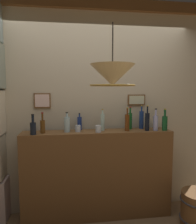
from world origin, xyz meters
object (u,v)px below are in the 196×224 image
(liquor_bottle_vodka, at_px, (43,126))
(glass_tumbler_rocks, at_px, (98,129))
(liquor_bottle_whiskey, at_px, (156,122))
(liquor_bottle_bourbon, at_px, (130,120))
(liquor_bottle_gin, at_px, (33,127))
(liquor_bottle_vermouth, at_px, (141,120))
(liquor_bottle_mezcal, at_px, (103,122))
(liquor_bottle_port, at_px, (80,123))
(liquor_bottle_sherry, at_px, (165,122))
(liquor_bottle_rum, at_px, (127,122))
(liquor_bottle_brandy, at_px, (67,124))
(pendant_lamp, at_px, (112,76))
(glass_tumbler_highball, at_px, (78,129))
(liquor_bottle_scotch, at_px, (147,121))

(liquor_bottle_vodka, bearing_deg, glass_tumbler_rocks, -3.69)
(liquor_bottle_whiskey, relative_size, liquor_bottle_bourbon, 0.95)
(liquor_bottle_whiskey, height_order, liquor_bottle_gin, liquor_bottle_whiskey)
(liquor_bottle_vermouth, xyz_separation_m, liquor_bottle_bourbon, (-0.16, -0.02, -0.01))
(liquor_bottle_mezcal, bearing_deg, liquor_bottle_vermouth, 6.32)
(liquor_bottle_port, height_order, liquor_bottle_gin, liquor_bottle_gin)
(liquor_bottle_vermouth, distance_m, liquor_bottle_sherry, 0.31)
(liquor_bottle_vodka, bearing_deg, liquor_bottle_port, 17.46)
(liquor_bottle_rum, height_order, liquor_bottle_whiskey, liquor_bottle_rum)
(liquor_bottle_port, xyz_separation_m, liquor_bottle_vermouth, (0.83, -0.02, 0.03))
(liquor_bottle_bourbon, bearing_deg, liquor_bottle_gin, -171.41)
(liquor_bottle_vermouth, relative_size, liquor_bottle_brandy, 1.27)
(liquor_bottle_port, bearing_deg, liquor_bottle_bourbon, -3.07)
(liquor_bottle_mezcal, xyz_separation_m, liquor_bottle_bourbon, (0.38, 0.04, 0.00))
(liquor_bottle_gin, relative_size, liquor_bottle_bourbon, 0.81)
(liquor_bottle_mezcal, bearing_deg, glass_tumbler_rocks, -122.42)
(liquor_bottle_vodka, relative_size, liquor_bottle_port, 1.13)
(liquor_bottle_vodka, height_order, pendant_lamp, pendant_lamp)
(liquor_bottle_bourbon, bearing_deg, glass_tumbler_highball, -173.16)
(liquor_bottle_rum, height_order, liquor_bottle_mezcal, liquor_bottle_rum)
(liquor_bottle_whiskey, xyz_separation_m, liquor_bottle_vermouth, (-0.14, 0.15, 0.02))
(liquor_bottle_bourbon, bearing_deg, glass_tumbler_rocks, -161.34)
(liquor_bottle_port, xyz_separation_m, glass_tumbler_highball, (-0.03, -0.12, -0.05))
(pendant_lamp, bearing_deg, liquor_bottle_sherry, 38.38)
(glass_tumbler_highball, relative_size, pendant_lamp, 0.15)
(pendant_lamp, bearing_deg, liquor_bottle_vermouth, 55.13)
(liquor_bottle_vodka, height_order, liquor_bottle_gin, liquor_bottle_vodka)
(liquor_bottle_vodka, xyz_separation_m, liquor_bottle_bourbon, (1.12, 0.11, 0.03))
(liquor_bottle_vermouth, distance_m, liquor_bottle_gin, 1.40)
(liquor_bottle_rum, relative_size, liquor_bottle_bourbon, 1.01)
(glass_tumbler_highball, bearing_deg, liquor_bottle_vodka, -176.84)
(liquor_bottle_vermouth, distance_m, liquor_bottle_brandy, 1.00)
(liquor_bottle_whiskey, height_order, glass_tumbler_highball, liquor_bottle_whiskey)
(liquor_bottle_rum, relative_size, liquor_bottle_brandy, 1.22)
(glass_tumbler_highball, bearing_deg, liquor_bottle_rum, -3.34)
(liquor_bottle_mezcal, relative_size, liquor_bottle_gin, 1.14)
(liquor_bottle_brandy, relative_size, glass_tumbler_highball, 2.99)
(liquor_bottle_sherry, xyz_separation_m, liquor_bottle_scotch, (-0.23, 0.02, 0.02))
(liquor_bottle_port, distance_m, liquor_bottle_vermouth, 0.83)
(liquor_bottle_bourbon, bearing_deg, liquor_bottle_rum, -121.66)
(liquor_bottle_port, bearing_deg, liquor_bottle_sherry, -9.86)
(liquor_bottle_gin, bearing_deg, glass_tumbler_rocks, 2.52)
(liquor_bottle_scotch, distance_m, glass_tumbler_highball, 0.89)
(liquor_bottle_bourbon, height_order, liquor_bottle_brandy, liquor_bottle_bourbon)
(liquor_bottle_gin, xyz_separation_m, liquor_bottle_brandy, (0.40, 0.11, 0.01))
(liquor_bottle_sherry, distance_m, glass_tumbler_rocks, 0.86)
(liquor_bottle_vermouth, distance_m, pendant_lamp, 1.14)
(liquor_bottle_port, distance_m, pendant_lamp, 1.05)
(pendant_lamp, bearing_deg, liquor_bottle_whiskey, 43.34)
(liquor_bottle_gin, bearing_deg, liquor_bottle_brandy, 15.24)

